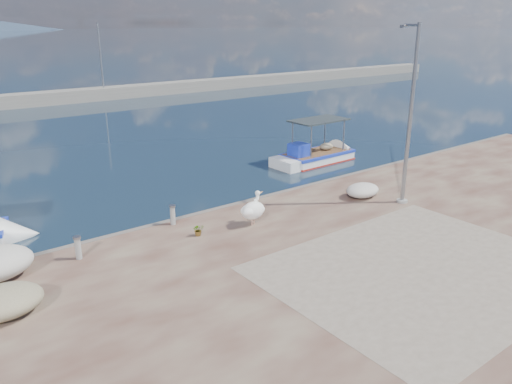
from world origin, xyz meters
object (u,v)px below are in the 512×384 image
object	(u,v)px
boat_right	(317,158)
pelican	(253,210)
lamp_post	(409,122)
bollard_near	(173,214)

from	to	relation	value
boat_right	pelican	xyz separation A→B (m)	(-9.17, -6.19, 0.85)
lamp_post	bollard_near	xyz separation A→B (m)	(-8.62, 3.56, -2.90)
pelican	bollard_near	bearing A→B (deg)	119.74
pelican	bollard_near	distance (m)	2.93
pelican	lamp_post	world-z (taller)	lamp_post
boat_right	bollard_near	bearing A→B (deg)	-160.47
bollard_near	lamp_post	bearing A→B (deg)	-22.41
boat_right	lamp_post	xyz separation A→B (m)	(-2.88, -7.95, 3.58)
boat_right	pelican	size ratio (longest dim) A/B	4.67
lamp_post	bollard_near	distance (m)	9.76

